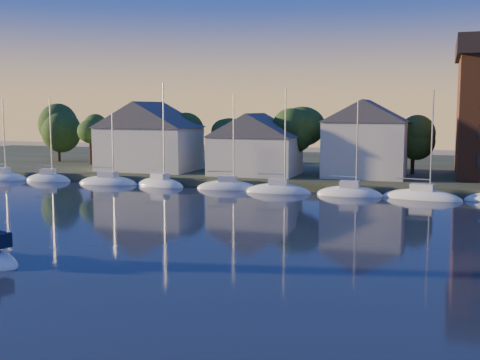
% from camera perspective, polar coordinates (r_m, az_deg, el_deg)
% --- Properties ---
extents(shoreline_land, '(160.00, 50.00, 2.00)m').
position_cam_1_polar(shoreline_land, '(95.37, 8.11, 0.91)').
color(shoreline_land, '#323921').
rests_on(shoreline_land, ground).
extents(wooden_dock, '(120.00, 3.00, 1.00)m').
position_cam_1_polar(wooden_dock, '(73.03, 4.77, -0.84)').
color(wooden_dock, brown).
rests_on(wooden_dock, ground).
extents(clubhouse_west, '(13.65, 9.45, 9.64)m').
position_cam_1_polar(clubhouse_west, '(85.92, -8.62, 4.23)').
color(clubhouse_west, beige).
rests_on(clubhouse_west, shoreline_land).
extents(clubhouse_centre, '(11.55, 8.40, 8.08)m').
position_cam_1_polar(clubhouse_centre, '(78.95, 1.45, 3.50)').
color(clubhouse_centre, beige).
rests_on(clubhouse_centre, shoreline_land).
extents(clubhouse_east, '(10.50, 8.40, 9.80)m').
position_cam_1_polar(clubhouse_east, '(77.92, 11.80, 3.95)').
color(clubhouse_east, beige).
rests_on(clubhouse_east, shoreline_land).
extents(tree_line, '(93.40, 5.40, 8.90)m').
position_cam_1_polar(tree_line, '(82.75, 8.02, 5.00)').
color(tree_line, '#352118').
rests_on(tree_line, shoreline_land).
extents(moored_fleet, '(79.50, 2.40, 12.05)m').
position_cam_1_polar(moored_fleet, '(71.23, 1.07, -0.93)').
color(moored_fleet, white).
rests_on(moored_fleet, ground).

